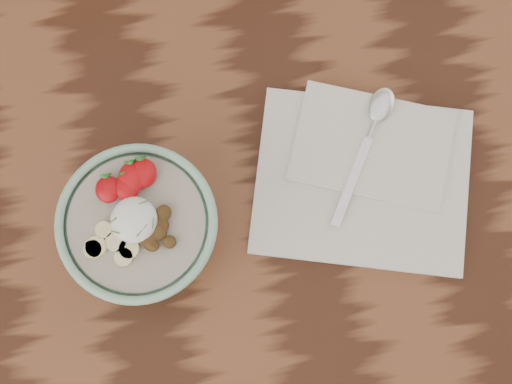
% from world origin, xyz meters
% --- Properties ---
extents(table, '(1.60, 0.90, 0.75)m').
position_xyz_m(table, '(0.00, 0.00, 0.66)').
color(table, '#36190D').
rests_on(table, ground).
extents(breakfast_bowl, '(0.18, 0.18, 0.12)m').
position_xyz_m(breakfast_bowl, '(-0.19, -0.06, 0.81)').
color(breakfast_bowl, '#8ABA9B').
rests_on(breakfast_bowl, table).
extents(napkin, '(0.32, 0.28, 0.02)m').
position_xyz_m(napkin, '(0.09, -0.04, 0.76)').
color(napkin, silver).
rests_on(napkin, table).
extents(spoon, '(0.12, 0.17, 0.01)m').
position_xyz_m(spoon, '(0.11, 0.02, 0.77)').
color(spoon, silver).
rests_on(spoon, napkin).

